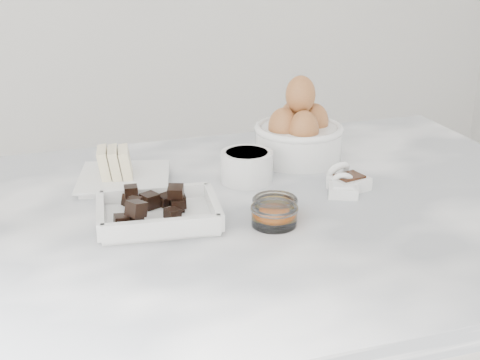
% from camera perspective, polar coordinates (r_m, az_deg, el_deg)
% --- Properties ---
extents(marble_slab, '(1.20, 0.80, 0.04)m').
position_cam_1_polar(marble_slab, '(1.09, -0.51, -3.59)').
color(marble_slab, white).
rests_on(marble_slab, cabinet).
extents(chocolate_dish, '(0.20, 0.16, 0.05)m').
position_cam_1_polar(chocolate_dish, '(1.04, -7.01, -2.55)').
color(chocolate_dish, white).
rests_on(chocolate_dish, marble_slab).
extents(butter_plate, '(0.19, 0.19, 0.06)m').
position_cam_1_polar(butter_plate, '(1.21, -10.01, 0.69)').
color(butter_plate, white).
rests_on(butter_plate, marble_slab).
extents(sugar_ramekin, '(0.09, 0.09, 0.06)m').
position_cam_1_polar(sugar_ramekin, '(1.20, 0.58, 1.26)').
color(sugar_ramekin, white).
rests_on(sugar_ramekin, marble_slab).
extents(egg_bowl, '(0.17, 0.17, 0.17)m').
position_cam_1_polar(egg_bowl, '(1.30, 5.02, 4.02)').
color(egg_bowl, white).
rests_on(egg_bowl, marble_slab).
extents(honey_bowl, '(0.07, 0.07, 0.03)m').
position_cam_1_polar(honey_bowl, '(1.06, 3.00, -2.29)').
color(honey_bowl, white).
rests_on(honey_bowl, marble_slab).
extents(zest_bowl, '(0.07, 0.07, 0.03)m').
position_cam_1_polar(zest_bowl, '(1.03, 2.94, -2.95)').
color(zest_bowl, white).
rests_on(zest_bowl, marble_slab).
extents(vanilla_spoon, '(0.07, 0.09, 0.05)m').
position_cam_1_polar(vanilla_spoon, '(1.19, 9.05, 0.04)').
color(vanilla_spoon, white).
rests_on(vanilla_spoon, marble_slab).
extents(salt_spoon, '(0.06, 0.07, 0.04)m').
position_cam_1_polar(salt_spoon, '(1.16, 8.78, -0.65)').
color(salt_spoon, white).
rests_on(salt_spoon, marble_slab).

